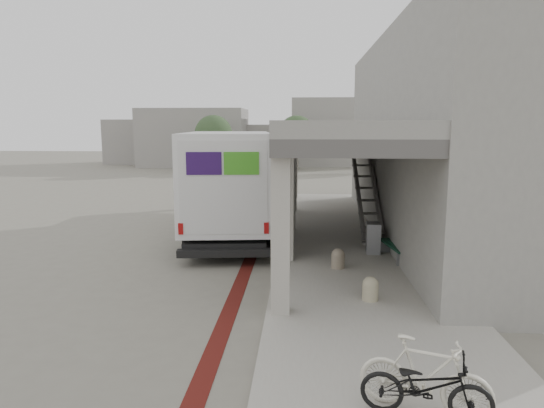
# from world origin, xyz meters

# --- Properties ---
(ground) EXTENTS (120.00, 120.00, 0.00)m
(ground) POSITION_xyz_m (0.00, 0.00, 0.00)
(ground) COLOR slate
(ground) RESTS_ON ground
(bike_lane_stripe) EXTENTS (0.35, 40.00, 0.01)m
(bike_lane_stripe) POSITION_xyz_m (1.00, 2.00, 0.01)
(bike_lane_stripe) COLOR #501410
(bike_lane_stripe) RESTS_ON ground
(sidewalk) EXTENTS (4.40, 28.00, 0.12)m
(sidewalk) POSITION_xyz_m (4.00, 0.00, 0.06)
(sidewalk) COLOR #9B968B
(sidewalk) RESTS_ON ground
(transit_building) EXTENTS (7.60, 17.00, 7.00)m
(transit_building) POSITION_xyz_m (6.83, 4.50, 3.40)
(transit_building) COLOR gray
(transit_building) RESTS_ON ground
(distant_backdrop) EXTENTS (28.00, 10.00, 6.50)m
(distant_backdrop) POSITION_xyz_m (-2.84, 35.89, 2.70)
(distant_backdrop) COLOR gray
(distant_backdrop) RESTS_ON ground
(tree_left) EXTENTS (3.20, 3.20, 4.80)m
(tree_left) POSITION_xyz_m (-5.00, 28.00, 3.18)
(tree_left) COLOR #38281C
(tree_left) RESTS_ON ground
(tree_mid) EXTENTS (3.20, 3.20, 4.80)m
(tree_mid) POSITION_xyz_m (2.00, 30.00, 3.18)
(tree_mid) COLOR #38281C
(tree_mid) RESTS_ON ground
(tree_right) EXTENTS (3.20, 3.20, 4.80)m
(tree_right) POSITION_xyz_m (10.00, 29.00, 3.18)
(tree_right) COLOR #38281C
(tree_right) RESTS_ON ground
(fedex_truck) EXTENTS (3.56, 8.90, 3.70)m
(fedex_truck) POSITION_xyz_m (-0.08, 4.15, 1.97)
(fedex_truck) COLOR black
(fedex_truck) RESTS_ON ground
(bench) EXTENTS (0.66, 1.79, 0.41)m
(bench) POSITION_xyz_m (5.20, 0.76, 0.41)
(bench) COLOR gray
(bench) RESTS_ON sidewalk
(bollard_near) EXTENTS (0.36, 0.36, 0.54)m
(bollard_near) POSITION_xyz_m (3.51, -0.28, 0.39)
(bollard_near) COLOR gray
(bollard_near) RESTS_ON sidewalk
(bollard_far) EXTENTS (0.35, 0.35, 0.53)m
(bollard_far) POSITION_xyz_m (4.05, -2.69, 0.39)
(bollard_far) COLOR tan
(bollard_far) RESTS_ON sidewalk
(utility_cabinet) EXTENTS (0.45, 0.57, 0.91)m
(utility_cabinet) POSITION_xyz_m (4.68, 1.38, 0.58)
(utility_cabinet) COLOR gray
(utility_cabinet) RESTS_ON sidewalk
(bicycle_black) EXTENTS (1.78, 0.96, 0.89)m
(bicycle_black) POSITION_xyz_m (4.16, -7.06, 0.56)
(bicycle_black) COLOR black
(bicycle_black) RESTS_ON sidewalk
(bicycle_cream) EXTENTS (1.81, 1.06, 1.05)m
(bicycle_cream) POSITION_xyz_m (4.18, -6.92, 0.64)
(bicycle_cream) COLOR silver
(bicycle_cream) RESTS_ON sidewalk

